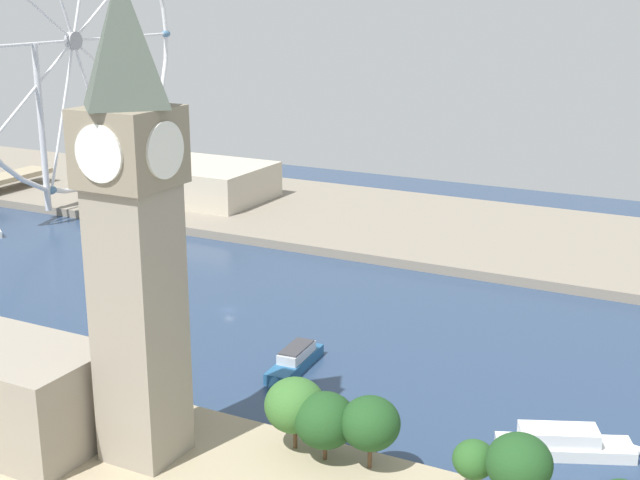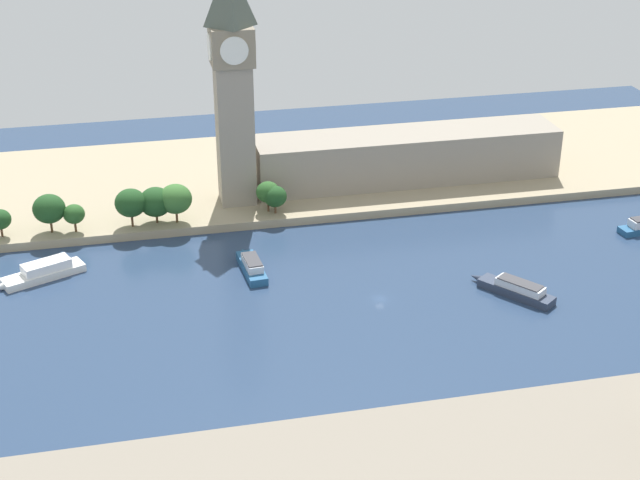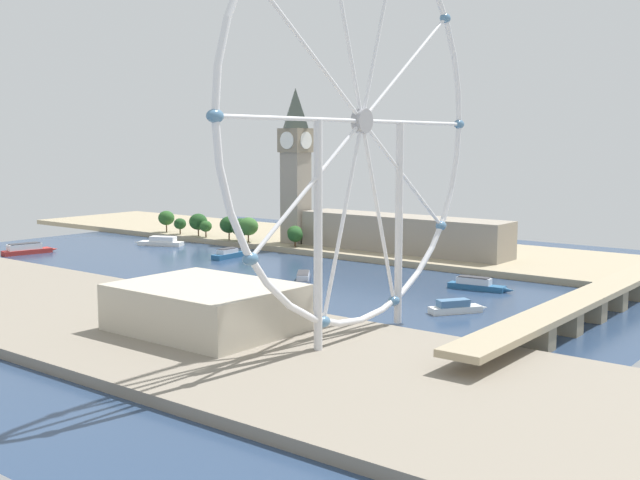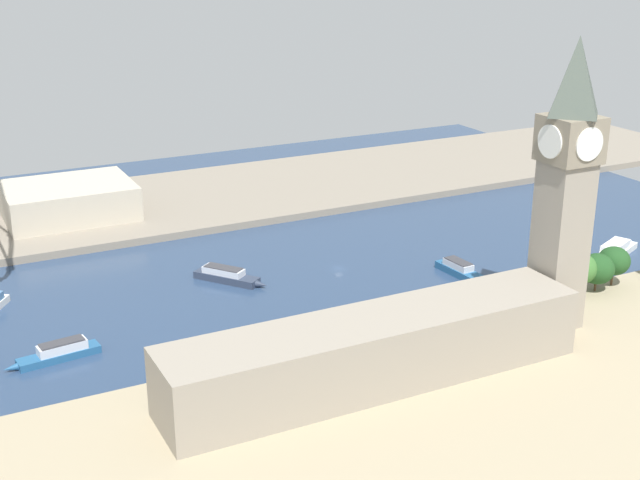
% 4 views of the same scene
% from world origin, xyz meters
% --- Properties ---
extents(ground_plane, '(372.97, 372.97, 0.00)m').
position_xyz_m(ground_plane, '(0.00, 0.00, 0.00)').
color(ground_plane, navy).
extents(riverbank_left, '(90.00, 520.00, 3.00)m').
position_xyz_m(riverbank_left, '(-101.48, 0.00, 1.50)').
color(riverbank_left, tan).
rests_on(riverbank_left, ground_plane).
extents(clock_tower, '(15.48, 15.48, 85.70)m').
position_xyz_m(clock_tower, '(-76.42, -32.56, 47.49)').
color(clock_tower, gray).
rests_on(clock_tower, riverbank_left).
extents(parliament_block, '(22.00, 116.15, 18.51)m').
position_xyz_m(parliament_block, '(-83.22, 33.52, 12.25)').
color(parliament_block, gray).
rests_on(parliament_block, riverbank_left).
extents(tree_row_embankment, '(13.37, 116.55, 13.87)m').
position_xyz_m(tree_row_embankment, '(-62.84, -74.22, 11.10)').
color(tree_row_embankment, '#513823').
rests_on(tree_row_embankment, riverbank_left).
extents(tour_boat_1, '(16.95, 29.26, 5.34)m').
position_xyz_m(tour_boat_1, '(-35.49, -99.68, 2.16)').
color(tour_boat_1, white).
rests_on(tour_boat_1, ground_plane).
extents(tour_boat_2, '(25.07, 7.36, 5.24)m').
position_xyz_m(tour_boat_2, '(-25.87, -35.18, 2.08)').
color(tour_boat_2, '#235684').
rests_on(tour_boat_2, ground_plane).
extents(tour_boat_4, '(24.99, 20.25, 5.15)m').
position_xyz_m(tour_boat_4, '(6.45, 40.56, 2.11)').
color(tour_boat_4, '#2D384C').
rests_on(tour_boat_4, ground_plane).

